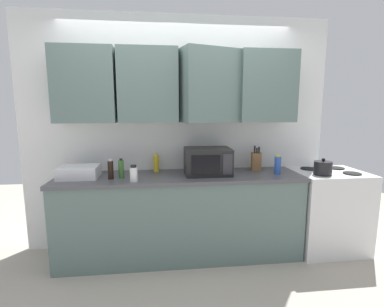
# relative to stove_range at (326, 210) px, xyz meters

# --- Properties ---
(ground_plane) EXTENTS (8.00, 8.00, 0.00)m
(ground_plane) POSITION_rel_stove_range_xyz_m (-1.67, -0.68, -0.45)
(ground_plane) COLOR #B2A899
(wall_back_with_cabinets) EXTENTS (3.43, 0.50, 2.60)m
(wall_back_with_cabinets) POSITION_rel_stove_range_xyz_m (-1.67, 0.25, 1.13)
(wall_back_with_cabinets) COLOR white
(wall_back_with_cabinets) RESTS_ON ground_plane
(counter_run) EXTENTS (2.56, 0.63, 0.90)m
(counter_run) POSITION_rel_stove_range_xyz_m (-1.67, 0.02, -0.00)
(counter_run) COLOR slate
(counter_run) RESTS_ON ground_plane
(stove_range) EXTENTS (0.76, 0.64, 0.91)m
(stove_range) POSITION_rel_stove_range_xyz_m (0.00, 0.00, 0.00)
(stove_range) COLOR silver
(stove_range) RESTS_ON ground_plane
(kettle) EXTENTS (0.18, 0.18, 0.17)m
(kettle) POSITION_rel_stove_range_xyz_m (-0.17, -0.14, 0.53)
(kettle) COLOR black
(kettle) RESTS_ON stove_range
(microwave) EXTENTS (0.48, 0.37, 0.28)m
(microwave) POSITION_rel_stove_range_xyz_m (-1.37, 0.03, 0.59)
(microwave) COLOR black
(microwave) RESTS_ON counter_run
(dish_rack) EXTENTS (0.38, 0.30, 0.12)m
(dish_rack) POSITION_rel_stove_range_xyz_m (-2.69, 0.02, 0.51)
(dish_rack) COLOR silver
(dish_rack) RESTS_ON counter_run
(knife_block) EXTENTS (0.12, 0.14, 0.28)m
(knife_block) POSITION_rel_stove_range_xyz_m (-0.79, 0.16, 0.55)
(knife_block) COLOR brown
(knife_block) RESTS_ON counter_run
(bottle_soy_dark) EXTENTS (0.05, 0.05, 0.20)m
(bottle_soy_dark) POSITION_rel_stove_range_xyz_m (-2.36, -0.07, 0.54)
(bottle_soy_dark) COLOR black
(bottle_soy_dark) RESTS_ON counter_run
(bottle_blue_cleaner) EXTENTS (0.07, 0.07, 0.20)m
(bottle_blue_cleaner) POSITION_rel_stove_range_xyz_m (-0.63, -0.05, 0.55)
(bottle_blue_cleaner) COLOR #2D56B7
(bottle_blue_cleaner) RESTS_ON counter_run
(bottle_yellow_mustard) EXTENTS (0.06, 0.06, 0.20)m
(bottle_yellow_mustard) POSITION_rel_stove_range_xyz_m (-1.92, 0.23, 0.54)
(bottle_yellow_mustard) COLOR gold
(bottle_yellow_mustard) RESTS_ON counter_run
(bottle_white_jar) EXTENTS (0.07, 0.07, 0.16)m
(bottle_white_jar) POSITION_rel_stove_range_xyz_m (-2.13, -0.19, 0.52)
(bottle_white_jar) COLOR white
(bottle_white_jar) RESTS_ON counter_run
(bottle_green_oil) EXTENTS (0.05, 0.05, 0.20)m
(bottle_green_oil) POSITION_rel_stove_range_xyz_m (-2.27, -0.04, 0.54)
(bottle_green_oil) COLOR #386B2D
(bottle_green_oil) RESTS_ON counter_run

